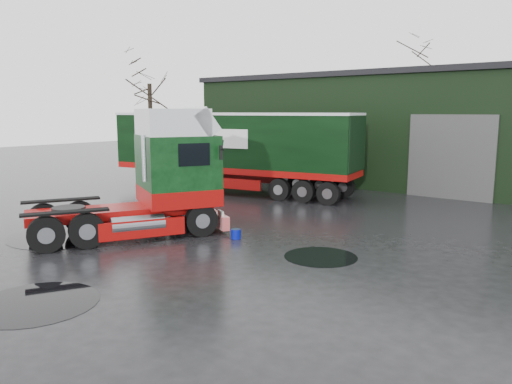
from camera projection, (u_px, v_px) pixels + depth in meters
ground at (227, 258)px, 14.21m from camera, size 100.00×100.00×0.00m
warehouse at (484, 129)px, 28.18m from camera, size 32.40×12.40×6.30m
hero_tractor at (120, 173)px, 16.47m from camera, size 5.85×7.46×4.28m
trailer_left at (232, 153)px, 25.54m from camera, size 13.52×4.93×4.12m
wash_bucket at (236, 234)px, 16.43m from camera, size 0.40×0.40×0.31m
tree_left at (150, 110)px, 33.14m from camera, size 4.40×4.40×8.50m
tree_back_a at (411, 104)px, 40.56m from camera, size 4.40×4.40×9.50m
puddle_0 at (35, 303)px, 10.90m from camera, size 2.74×2.74×0.01m
puddle_1 at (321, 257)px, 14.38m from camera, size 2.12×2.12×0.01m
puddle_2 at (64, 236)px, 16.81m from camera, size 3.62×3.62×0.01m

